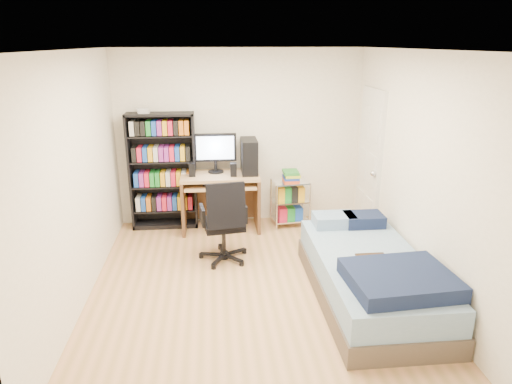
{
  "coord_description": "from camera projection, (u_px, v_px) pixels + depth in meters",
  "views": [
    {
      "loc": [
        -0.39,
        -4.47,
        2.57
      ],
      "look_at": [
        0.08,
        0.4,
        0.95
      ],
      "focal_mm": 32.0,
      "sensor_mm": 36.0,
      "label": 1
    }
  ],
  "objects": [
    {
      "name": "room",
      "position": [
        252.0,
        177.0,
        4.68
      ],
      "size": [
        3.58,
        4.08,
        2.58
      ],
      "color": "tan",
      "rests_on": "ground"
    },
    {
      "name": "media_shelf",
      "position": [
        163.0,
        170.0,
        6.44
      ],
      "size": [
        0.93,
        0.31,
        1.72
      ],
      "color": "black",
      "rests_on": "room"
    },
    {
      "name": "computer_desk",
      "position": [
        228.0,
        178.0,
        6.43
      ],
      "size": [
        1.08,
        0.63,
        1.37
      ],
      "color": "tan",
      "rests_on": "room"
    },
    {
      "name": "office_chair",
      "position": [
        224.0,
        235.0,
        5.54
      ],
      "size": [
        0.7,
        0.7,
        1.04
      ],
      "rotation": [
        0.0,
        0.0,
        0.14
      ],
      "color": "black",
      "rests_on": "room"
    },
    {
      "name": "wire_cart",
      "position": [
        290.0,
        190.0,
        6.57
      ],
      "size": [
        0.55,
        0.42,
        0.83
      ],
      "rotation": [
        0.0,
        0.0,
        0.11
      ],
      "color": "silver",
      "rests_on": "room"
    },
    {
      "name": "bed",
      "position": [
        371.0,
        276.0,
        4.71
      ],
      "size": [
        1.08,
        2.16,
        0.62
      ],
      "color": "brown",
      "rests_on": "room"
    },
    {
      "name": "door",
      "position": [
        369.0,
        163.0,
        6.19
      ],
      "size": [
        0.12,
        0.8,
        2.0
      ],
      "color": "silver",
      "rests_on": "room"
    }
  ]
}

